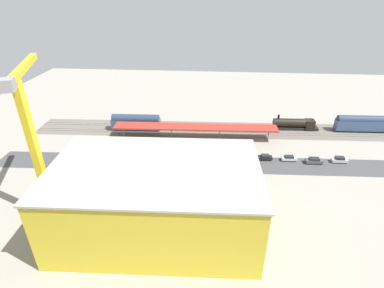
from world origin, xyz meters
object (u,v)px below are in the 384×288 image
Objects in this scene: passenger_coach at (362,123)px; street_tree_1 at (184,155)px; street_tree_2 at (77,154)px; parked_car_6 at (195,156)px; parked_car_7 at (175,154)px; parked_car_1 at (314,161)px; box_truck_0 at (186,172)px; platform_canopy_near at (195,127)px; tower_crane at (34,139)px; parked_car_3 at (265,158)px; traffic_light at (199,143)px; construction_building at (157,200)px; freight_coach_far at (136,122)px; parked_car_4 at (244,158)px; parked_car_0 at (339,160)px; parked_car_2 at (289,158)px; parked_car_5 at (221,156)px; street_tree_0 at (114,154)px; locomotive at (296,124)px.

passenger_coach is 65.37m from street_tree_1.
street_tree_1 is 1.03× the size of street_tree_2.
parked_car_6 is 0.89× the size of parked_car_7.
box_truck_0 reaches higher than parked_car_1.
platform_canopy_near is at bearing -113.87° from parked_car_7.
box_truck_0 is at bearing -149.21° from tower_crane.
parked_car_1 is at bearing -164.24° from box_truck_0.
platform_canopy_near reaches higher than parked_car_3.
construction_building is at bearing 77.74° from traffic_light.
tower_crane reaches higher than box_truck_0.
freight_coach_far reaches higher than parked_car_4.
traffic_light is (-1.70, 11.12, -0.05)m from platform_canopy_near.
parked_car_4 is at bearing 5.54° from parked_car_3.
street_tree_2 is at bearing 7.35° from parked_car_1.
parked_car_0 is 14.13m from parked_car_2.
freight_coach_far is at bearing -14.80° from parked_car_0.
parked_car_7 is 11.87m from box_truck_0.
street_tree_2 is (64.90, 8.37, 4.18)m from parked_car_1.
parked_car_4 is at bearing -169.13° from street_tree_2.
parked_car_7 is at bearing 66.13° from platform_canopy_near.
street_tree_1 reaches higher than platform_canopy_near.
freight_coach_far is 4.03× the size of parked_car_3.
platform_canopy_near is at bearing 166.53° from freight_coach_far.
parked_car_5 is at bearing -176.77° from parked_car_6.
parked_car_2 is (-27.91, 11.71, -3.57)m from platform_canopy_near.
construction_building reaches higher than parked_car_6.
street_tree_0 reaches higher than street_tree_1.
tower_crane is 3.16× the size of box_truck_0.
parked_car_3 is at bearing -133.12° from construction_building.
locomotive reaches higher than parked_car_5.
parked_car_5 is (33.74, 0.49, -0.07)m from parked_car_0.
parked_car_4 is 20.07m from parked_car_7.
box_truck_0 is (42.90, 11.07, 0.99)m from parked_car_0.
box_truck_0 is 1.31× the size of street_tree_0.
locomotive reaches higher than parked_car_2.
construction_building is (-16.07, 46.34, 4.20)m from freight_coach_far.
parked_car_5 is at bearing -164.52° from street_tree_0.
platform_canopy_near is at bearing -29.21° from parked_car_3.
locomotive is 3.19× the size of parked_car_7.
parked_car_1 is at bearing 159.92° from platform_canopy_near.
parked_car_4 is at bearing -126.15° from construction_building.
traffic_light is (32.70, 21.26, 2.29)m from locomotive.
locomotive is at bearing -130.92° from parked_car_4.
street_tree_1 reaches higher than passenger_coach.
passenger_coach is at bearing -158.76° from traffic_light.
parked_car_6 is (27.22, 0.84, 0.02)m from parked_car_2.
parked_car_3 is at bearing -177.85° from parked_car_6.
platform_canopy_near is 1.35× the size of construction_building.
tower_crane reaches higher than parked_car_4.
street_tree_1 reaches higher than locomotive.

